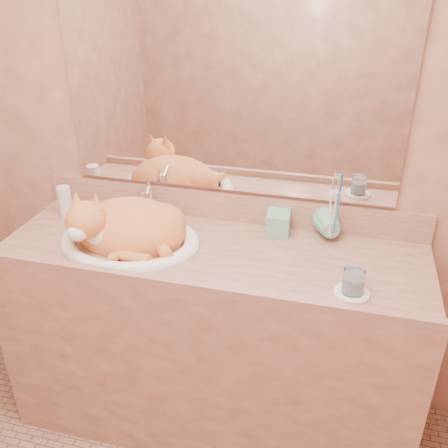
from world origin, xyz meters
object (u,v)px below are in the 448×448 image
(sink_basin, at_px, (128,223))
(water_glass, at_px, (353,281))
(soap_dispenser, at_px, (278,216))
(cat, at_px, (125,225))
(vanity_counter, at_px, (212,339))
(toothbrush_cup, at_px, (331,232))

(sink_basin, bearing_deg, water_glass, -19.04)
(soap_dispenser, xyz_separation_m, water_glass, (0.29, -0.30, -0.05))
(sink_basin, relative_size, cat, 1.24)
(sink_basin, height_order, soap_dispenser, soap_dispenser)
(vanity_counter, height_order, water_glass, water_glass)
(cat, relative_size, soap_dispenser, 2.15)
(vanity_counter, bearing_deg, sink_basin, -176.37)
(vanity_counter, relative_size, toothbrush_cup, 14.22)
(cat, xyz_separation_m, water_glass, (0.85, -0.13, -0.02))
(soap_dispenser, height_order, water_glass, soap_dispenser)
(vanity_counter, height_order, soap_dispenser, soap_dispenser)
(water_glass, bearing_deg, soap_dispenser, 134.29)
(sink_basin, distance_m, cat, 0.02)
(sink_basin, xyz_separation_m, water_glass, (0.83, -0.13, -0.03))
(toothbrush_cup, distance_m, water_glass, 0.33)
(cat, xyz_separation_m, toothbrush_cup, (0.76, 0.18, -0.02))
(water_glass, bearing_deg, vanity_counter, 163.84)
(sink_basin, xyz_separation_m, soap_dispenser, (0.54, 0.17, 0.02))
(vanity_counter, relative_size, sink_basin, 3.02)
(soap_dispenser, distance_m, water_glass, 0.42)
(soap_dispenser, bearing_deg, toothbrush_cup, -1.51)
(cat, distance_m, soap_dispenser, 0.58)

